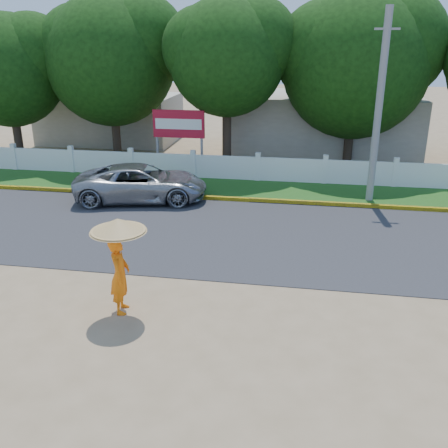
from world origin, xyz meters
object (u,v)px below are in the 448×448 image
object	(u,v)px
utility_pole	(379,109)
billboard	(179,127)
vehicle	(141,183)
monk_with_parasol	(119,252)

from	to	relation	value
utility_pole	billboard	size ratio (longest dim) A/B	2.46
vehicle	monk_with_parasol	distance (m)	8.74
utility_pole	billboard	bearing A→B (deg)	159.46
utility_pole	billboard	xyz separation A→B (m)	(-8.67, 3.25, -1.48)
utility_pole	monk_with_parasol	xyz separation A→B (m)	(-6.72, -9.90, -2.08)
billboard	monk_with_parasol	bearing A→B (deg)	-81.57
billboard	vehicle	bearing A→B (deg)	-94.31
vehicle	monk_with_parasol	world-z (taller)	monk_with_parasol
vehicle	billboard	distance (m)	4.98
utility_pole	billboard	world-z (taller)	utility_pole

